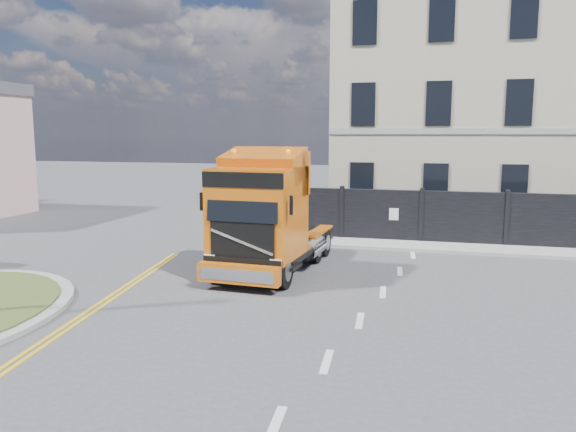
# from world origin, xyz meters

# --- Properties ---
(ground) EXTENTS (120.00, 120.00, 0.00)m
(ground) POSITION_xyz_m (0.00, 0.00, 0.00)
(ground) COLOR #424244
(ground) RESTS_ON ground
(hoarding_fence) EXTENTS (18.80, 0.25, 2.00)m
(hoarding_fence) POSITION_xyz_m (6.55, 9.00, 1.00)
(hoarding_fence) COLOR black
(hoarding_fence) RESTS_ON ground
(georgian_building) EXTENTS (12.30, 10.30, 12.80)m
(georgian_building) POSITION_xyz_m (6.00, 16.50, 5.77)
(georgian_building) COLOR #B6AD91
(georgian_building) RESTS_ON ground
(pavement_far) EXTENTS (20.00, 1.60, 0.12)m
(pavement_far) POSITION_xyz_m (6.00, 8.10, 0.06)
(pavement_far) COLOR #989792
(pavement_far) RESTS_ON ground
(truck) EXTENTS (2.59, 6.12, 3.59)m
(truck) POSITION_xyz_m (-0.27, 3.02, 1.61)
(truck) COLOR black
(truck) RESTS_ON ground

